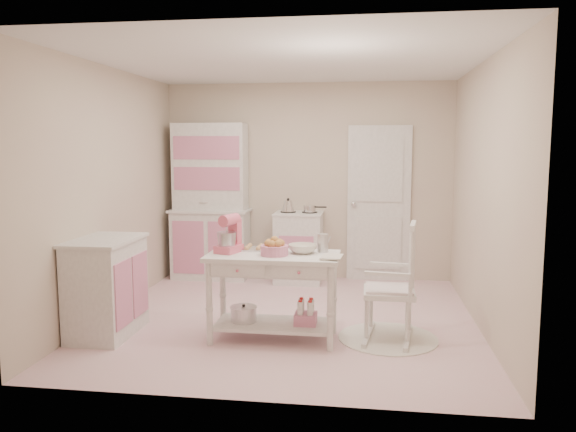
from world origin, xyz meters
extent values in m
plane|color=pink|center=(0.00, 0.00, 0.00)|extent=(3.80, 3.80, 0.00)
cube|color=white|center=(0.00, 0.00, 2.60)|extent=(3.80, 3.80, 0.04)
cube|color=beige|center=(0.00, 1.90, 1.30)|extent=(3.80, 0.04, 2.60)
cube|color=beige|center=(0.00, -1.90, 1.30)|extent=(3.80, 0.04, 2.60)
cube|color=beige|center=(-1.90, 0.00, 1.30)|extent=(0.04, 3.80, 2.60)
cube|color=beige|center=(1.90, 0.00, 1.30)|extent=(0.04, 3.80, 2.60)
cube|color=white|center=(0.95, 1.87, 1.02)|extent=(0.82, 0.05, 2.04)
cube|color=white|center=(-1.28, 1.66, 1.04)|extent=(1.06, 0.50, 2.08)
cube|color=white|center=(-0.08, 1.61, 0.46)|extent=(0.62, 0.57, 0.92)
cube|color=white|center=(-1.63, -0.70, 0.46)|extent=(0.54, 0.84, 0.92)
cylinder|color=white|center=(1.00, -0.47, 0.01)|extent=(0.92, 0.92, 0.01)
cube|color=white|center=(1.00, -0.47, 0.55)|extent=(0.57, 0.78, 1.10)
cube|color=white|center=(-0.05, -0.61, 0.40)|extent=(1.20, 0.60, 0.80)
cube|color=#E7617F|center=(-0.47, -0.59, 0.97)|extent=(0.28, 0.33, 0.34)
cube|color=silver|center=(-0.20, -0.43, 0.81)|extent=(0.34, 0.24, 0.02)
cylinder|color=pink|center=(-0.03, -0.66, 0.85)|extent=(0.25, 0.25, 0.09)
imported|color=silver|center=(0.21, -0.53, 0.84)|extent=(0.26, 0.26, 0.08)
cylinder|color=silver|center=(0.39, -0.45, 0.89)|extent=(0.10, 0.10, 0.17)
imported|color=silver|center=(0.40, -0.73, 0.81)|extent=(0.20, 0.26, 0.02)
camera|label=1|loc=(0.78, -5.57, 1.79)|focal=35.00mm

